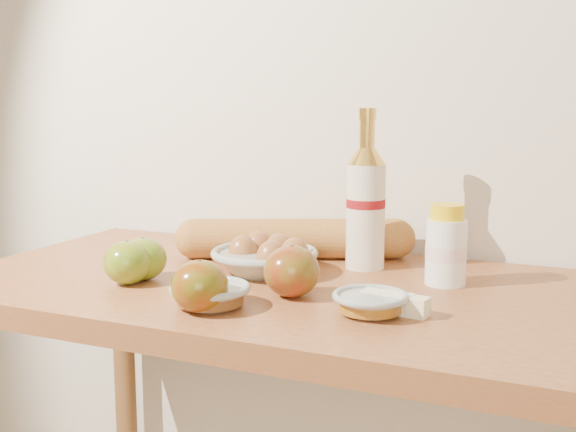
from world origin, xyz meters
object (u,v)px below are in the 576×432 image
(cream_bottle, at_px, (446,247))
(egg_bowl, at_px, (266,258))
(bourbon_bottle, at_px, (366,204))
(baguette, at_px, (295,239))
(table, at_px, (295,353))

(cream_bottle, xyz_separation_m, egg_bowl, (-0.31, -0.05, -0.04))
(bourbon_bottle, xyz_separation_m, baguette, (-0.15, 0.02, -0.08))
(bourbon_bottle, relative_size, baguette, 0.64)
(egg_bowl, height_order, baguette, baguette)
(bourbon_bottle, relative_size, cream_bottle, 2.15)
(baguette, bearing_deg, table, -90.56)
(bourbon_bottle, distance_m, egg_bowl, 0.21)
(cream_bottle, xyz_separation_m, baguette, (-0.31, 0.08, -0.02))
(egg_bowl, bearing_deg, bourbon_bottle, 36.47)
(table, height_order, egg_bowl, egg_bowl)
(baguette, bearing_deg, cream_bottle, -38.10)
(bourbon_bottle, xyz_separation_m, cream_bottle, (0.16, -0.06, -0.06))
(bourbon_bottle, height_order, cream_bottle, bourbon_bottle)
(bourbon_bottle, bearing_deg, baguette, 155.48)
(bourbon_bottle, distance_m, cream_bottle, 0.18)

